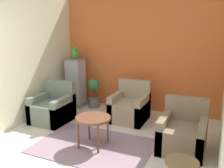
{
  "coord_description": "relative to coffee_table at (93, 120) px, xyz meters",
  "views": [
    {
      "loc": [
        1.85,
        -2.55,
        2.06
      ],
      "look_at": [
        0.0,
        1.56,
        0.97
      ],
      "focal_mm": 40.0,
      "sensor_mm": 36.0,
      "label": 1
    }
  ],
  "objects": [
    {
      "name": "wall_back_accent",
      "position": [
        0.06,
        2.24,
        0.91
      ],
      "size": [
        3.97,
        0.06,
        2.78
      ],
      "color": "orange",
      "rests_on": "ground_plane"
    },
    {
      "name": "wall_left",
      "position": [
        -1.89,
        0.64,
        0.91
      ],
      "size": [
        0.06,
        3.13,
        2.78
      ],
      "color": "beige",
      "rests_on": "ground_plane"
    },
    {
      "name": "area_rug",
      "position": [
        -0.0,
        0.0,
        -0.47
      ],
      "size": [
        1.98,
        1.38,
        0.01
      ],
      "color": "gray",
      "rests_on": "ground_plane"
    },
    {
      "name": "coffee_table",
      "position": [
        0.0,
        0.0,
        0.0
      ],
      "size": [
        0.6,
        0.6,
        0.54
      ],
      "color": "brown",
      "rests_on": "ground_plane"
    },
    {
      "name": "armchair_left",
      "position": [
        -1.35,
        0.67,
        -0.2
      ],
      "size": [
        0.73,
        0.79,
        0.84
      ],
      "color": "slate",
      "rests_on": "ground_plane"
    },
    {
      "name": "armchair_right",
      "position": [
        1.41,
        0.52,
        -0.2
      ],
      "size": [
        0.73,
        0.79,
        0.84
      ],
      "color": "#7A664C",
      "rests_on": "ground_plane"
    },
    {
      "name": "armchair_middle",
      "position": [
        0.15,
        1.42,
        -0.2
      ],
      "size": [
        0.73,
        0.79,
        0.84
      ],
      "color": "#9E896B",
      "rests_on": "ground_plane"
    },
    {
      "name": "birdcage",
      "position": [
        -1.47,
        1.81,
        0.12
      ],
      "size": [
        0.44,
        0.44,
        1.22
      ],
      "color": "slate",
      "rests_on": "ground_plane"
    },
    {
      "name": "parrot",
      "position": [
        -1.47,
        1.81,
        0.88
      ],
      "size": [
        0.14,
        0.25,
        0.3
      ],
      "color": "green",
      "rests_on": "birdcage"
    },
    {
      "name": "potted_plant",
      "position": [
        -0.98,
        1.85,
        -0.05
      ],
      "size": [
        0.33,
        0.3,
        0.73
      ],
      "color": "#66605B",
      "rests_on": "ground_plane"
    }
  ]
}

